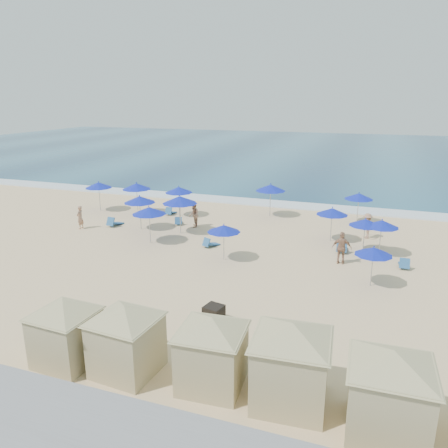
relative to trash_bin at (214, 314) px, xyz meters
The scene contains 33 objects.
ground 5.55m from the trash_bin, 100.75° to the left, with size 160.00×160.00×0.00m, color beige.
ocean 60.45m from the trash_bin, 90.98° to the left, with size 160.00×80.00×0.06m, color navy.
surf_line 20.97m from the trash_bin, 92.82° to the left, with size 160.00×2.50×0.08m, color white.
seawall 8.13m from the trash_bin, 97.31° to the right, with size 160.00×6.10×1.22m.
trash_bin is the anchor object (origin of this frame).
cabana_0 5.85m from the trash_bin, 131.12° to the right, with size 4.07×4.07×2.56m.
cabana_1 4.53m from the trash_bin, 110.56° to the right, with size 4.22×4.22×2.66m.
cabana_2 4.24m from the trash_bin, 69.88° to the right, with size 4.22×4.22×2.65m.
cabana_3 5.59m from the trash_bin, 44.12° to the right, with size 4.64×4.64×2.92m.
cabana_4 7.97m from the trash_bin, 32.31° to the right, with size 4.54×4.54×2.85m.
umbrella_0 20.78m from the trash_bin, 137.36° to the left, with size 2.14×2.14×2.44m.
umbrella_1 14.27m from the trash_bin, 131.92° to the left, with size 2.17×2.17×2.47m.
umbrella_2 18.58m from the trash_bin, 129.88° to the left, with size 2.24×2.24×2.55m.
umbrella_3 11.13m from the trash_bin, 132.32° to the left, with size 2.14×2.14×2.44m.
umbrella_4 16.95m from the trash_bin, 119.98° to the left, with size 2.11×2.11×2.41m.
umbrella_5 12.61m from the trash_bin, 121.29° to the left, with size 2.36×2.36×2.68m.
umbrella_6 7.30m from the trash_bin, 106.27° to the left, with size 1.89×1.89×2.15m.
umbrella_7 12.84m from the trash_bin, 74.87° to the left, with size 2.00×2.00×2.27m.
umbrella_8 12.13m from the trash_bin, 63.37° to the left, with size 1.90×1.90×2.16m.
umbrella_9 17.89m from the trash_bin, 74.77° to the left, with size 2.05×2.05×2.33m.
umbrella_10 12.47m from the trash_bin, 59.38° to the left, with size 1.94×1.94×2.21m.
umbrella_11 8.54m from the trash_bin, 44.87° to the left, with size 1.81×1.81×2.07m.
umbrella_12 17.11m from the trash_bin, 96.05° to the left, with size 2.29×2.29×2.61m.
beach_chair_0 15.80m from the trash_bin, 137.86° to the left, with size 0.74×1.38×0.73m.
beach_chair_1 17.50m from the trash_bin, 122.15° to the left, with size 0.56×1.20×0.65m.
beach_chair_2 14.61m from the trash_bin, 120.97° to the left, with size 0.91×1.23×0.62m.
beach_chair_3 9.41m from the trash_bin, 112.34° to the left, with size 0.94×1.24×0.62m.
beach_chair_4 11.29m from the trash_bin, 68.18° to the left, with size 0.64×1.35×0.73m.
beach_chair_5 11.77m from the trash_bin, 49.75° to the left, with size 0.54×1.19×0.65m.
beachgoer_0 16.40m from the trash_bin, 145.66° to the left, with size 0.60×0.39×1.64m, color #A5775C.
beachgoer_1 13.78m from the trash_bin, 116.77° to the left, with size 0.86×0.67×1.76m, color #A5775C.
beachgoer_2 9.55m from the trash_bin, 63.05° to the left, with size 1.07×0.45×1.83m, color #A5775C.
beachgoer_3 14.81m from the trash_bin, 68.29° to the left, with size 1.08×0.62×1.67m, color #A5775C.
Camera 1 is at (6.83, -20.50, 8.93)m, focal length 35.00 mm.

